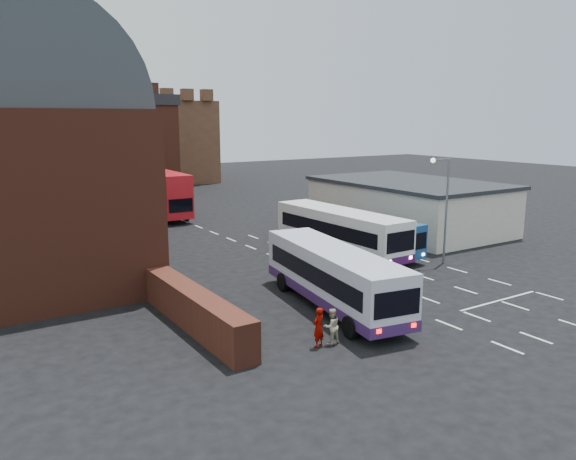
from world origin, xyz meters
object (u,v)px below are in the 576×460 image
bus_white_outbound (333,273)px  street_lamp (444,201)px  bus_white_inbound (340,229)px  pedestrian_red (318,327)px  bus_red_double (160,193)px  bus_blue (362,231)px  pedestrian_beige (332,326)px

bus_white_outbound → street_lamp: street_lamp is taller
bus_white_outbound → street_lamp: (11.43, 3.17, 2.44)m
bus_white_outbound → street_lamp: size_ratio=1.64×
bus_white_inbound → street_lamp: (4.21, -5.55, 2.36)m
bus_white_inbound → street_lamp: size_ratio=1.68×
pedestrian_red → bus_red_double: bearing=-117.7°
bus_blue → pedestrian_beige: size_ratio=6.35×
bus_blue → pedestrian_red: bus_blue is taller
bus_blue → bus_white_outbound: bearing=39.1°
bus_red_double → pedestrian_beige: bearing=83.2°
bus_blue → pedestrian_red: 17.38m
pedestrian_beige → bus_white_inbound: bearing=-126.6°
bus_blue → pedestrian_beige: bearing=41.7°
pedestrian_beige → bus_blue: bearing=-131.9°
bus_blue → pedestrian_red: bearing=40.0°
bus_white_outbound → bus_white_inbound: bearing=59.6°
bus_white_outbound → pedestrian_beige: bus_white_outbound is taller
street_lamp → pedestrian_beige: bearing=-154.2°
bus_red_double → bus_blue: bearing=108.2°
pedestrian_red → bus_blue: bearing=-154.3°
bus_red_double → pedestrian_red: bus_red_double is taller
bus_white_inbound → pedestrian_red: (-10.84, -12.46, -1.03)m
street_lamp → pedestrian_red: street_lamp is taller
bus_red_double → pedestrian_beige: (-5.12, -34.61, -1.59)m
bus_blue → street_lamp: bearing=112.3°
street_lamp → pedestrian_red: (-15.04, -6.91, -3.38)m
street_lamp → bus_white_outbound: bearing=-164.5°
bus_white_inbound → bus_red_double: 22.69m
pedestrian_red → street_lamp: bearing=-173.5°
bus_white_inbound → bus_red_double: size_ratio=1.05×
pedestrian_beige → street_lamp: bearing=-151.7°
bus_blue → pedestrian_beige: (-11.84, -12.07, -0.81)m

